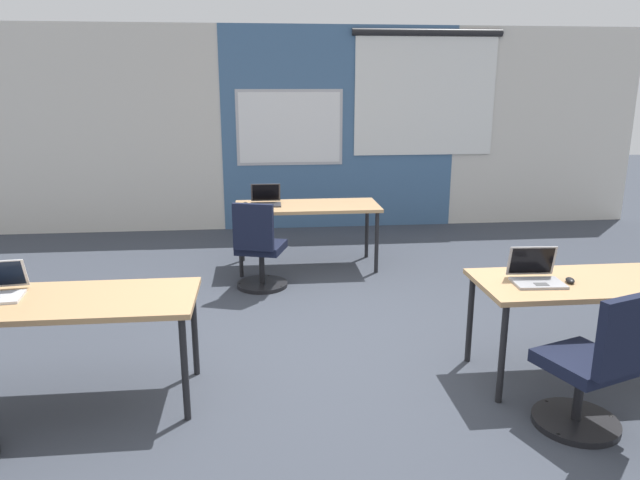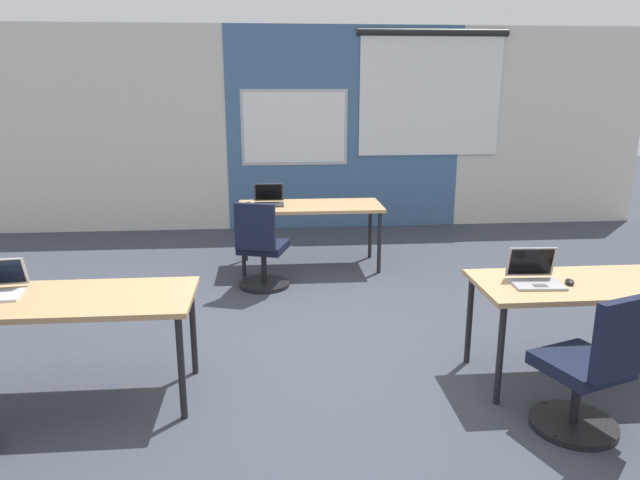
% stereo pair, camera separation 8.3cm
% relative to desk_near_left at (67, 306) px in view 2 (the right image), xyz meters
% --- Properties ---
extents(ground_plane, '(24.00, 24.00, 0.00)m').
position_rel_desk_near_left_xyz_m(ground_plane, '(1.75, 0.60, -0.66)').
color(ground_plane, '#383D47').
extents(back_wall_assembly, '(10.00, 0.27, 2.80)m').
position_rel_desk_near_left_xyz_m(back_wall_assembly, '(1.79, 4.79, 0.75)').
color(back_wall_assembly, silver).
rests_on(back_wall_assembly, ground).
extents(desk_near_left, '(1.60, 0.70, 0.72)m').
position_rel_desk_near_left_xyz_m(desk_near_left, '(0.00, 0.00, 0.00)').
color(desk_near_left, tan).
rests_on(desk_near_left, ground).
extents(desk_near_right, '(1.60, 0.70, 0.72)m').
position_rel_desk_near_left_xyz_m(desk_near_right, '(3.50, 0.00, 0.00)').
color(desk_near_right, tan).
rests_on(desk_near_right, ground).
extents(desk_far_center, '(1.60, 0.70, 0.72)m').
position_rel_desk_near_left_xyz_m(desk_far_center, '(1.75, 2.80, 0.00)').
color(desk_far_center, tan).
rests_on(desk_far_center, ground).
extents(laptop_near_right_inner, '(0.35, 0.30, 0.23)m').
position_rel_desk_near_left_xyz_m(laptop_near_right_inner, '(3.09, 0.00, 0.11)').
color(laptop_near_right_inner, '#9E9EA3').
rests_on(laptop_near_right_inner, desk_near_right).
extents(mouse_near_right_inner, '(0.08, 0.11, 0.03)m').
position_rel_desk_near_left_xyz_m(mouse_near_right_inner, '(3.32, -0.04, 0.08)').
color(mouse_near_right_inner, black).
rests_on(mouse_near_right_inner, desk_near_right).
extents(chair_near_right_inner, '(0.56, 0.61, 0.92)m').
position_rel_desk_near_left_xyz_m(chair_near_right_inner, '(3.15, -0.68, -0.28)').
color(chair_near_right_inner, black).
rests_on(chair_near_right_inner, ground).
extents(laptop_far_left, '(0.33, 0.31, 0.23)m').
position_rel_desk_near_left_xyz_m(laptop_far_left, '(1.29, 2.86, 0.11)').
color(laptop_far_left, '#333338').
rests_on(laptop_far_left, desk_far_center).
extents(mouse_far_left, '(0.08, 0.11, 0.03)m').
position_rel_desk_near_left_xyz_m(mouse_far_left, '(1.07, 2.85, 0.08)').
color(mouse_far_left, black).
rests_on(mouse_far_left, desk_far_center).
extents(chair_far_left, '(0.55, 0.60, 0.92)m').
position_rel_desk_near_left_xyz_m(chair_far_left, '(1.21, 2.10, -0.28)').
color(chair_far_left, black).
rests_on(chair_far_left, ground).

